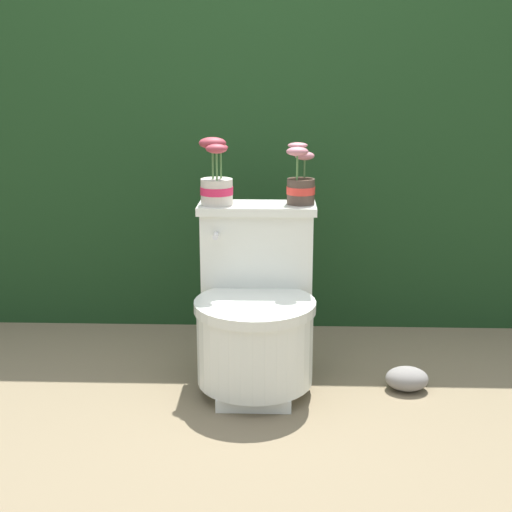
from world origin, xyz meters
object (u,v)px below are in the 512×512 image
(toilet, at_px, (256,314))
(garden_stone, at_px, (407,379))
(potted_plant_midleft, at_px, (301,183))
(potted_plant_left, at_px, (216,181))

(toilet, relative_size, garden_stone, 4.17)
(potted_plant_midleft, bearing_deg, potted_plant_left, -174.99)
(toilet, xyz_separation_m, garden_stone, (0.55, -0.03, -0.23))
(potted_plant_midleft, xyz_separation_m, garden_stone, (0.39, -0.20, -0.69))
(toilet, distance_m, garden_stone, 0.60)
(potted_plant_left, bearing_deg, toilet, -43.15)
(garden_stone, bearing_deg, potted_plant_left, 166.26)
(potted_plant_left, bearing_deg, garden_stone, -13.74)
(toilet, distance_m, potted_plant_left, 0.51)
(potted_plant_left, xyz_separation_m, garden_stone, (0.70, -0.17, -0.70))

